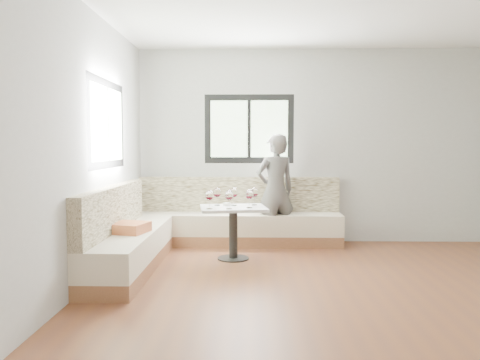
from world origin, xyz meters
name	(u,v)px	position (x,y,z in m)	size (l,w,h in m)	color
room	(335,145)	(-0.08, 0.08, 1.41)	(5.01, 5.01, 2.81)	brown
banquette	(196,229)	(-1.59, 1.63, 0.33)	(2.90, 2.80, 0.95)	#98603D
table	(233,220)	(-1.09, 1.37, 0.49)	(0.88, 0.73, 0.65)	black
person	(275,190)	(-0.53, 2.16, 0.79)	(0.57, 0.38, 1.57)	#524E4C
olive_ramekin	(227,204)	(-1.17, 1.47, 0.67)	(0.09, 0.09, 0.04)	white
wine_glass_a	(209,196)	(-1.36, 1.16, 0.81)	(0.10, 0.10, 0.22)	white
wine_glass_b	(229,196)	(-1.13, 1.16, 0.81)	(0.10, 0.10, 0.22)	white
wine_glass_c	(249,195)	(-0.89, 1.27, 0.81)	(0.10, 0.10, 0.22)	white
wine_glass_d	(234,193)	(-1.08, 1.49, 0.81)	(0.10, 0.10, 0.22)	white
wine_glass_e	(254,193)	(-0.83, 1.54, 0.81)	(0.10, 0.10, 0.22)	white
wine_glass_f	(217,193)	(-1.30, 1.49, 0.81)	(0.10, 0.10, 0.22)	white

